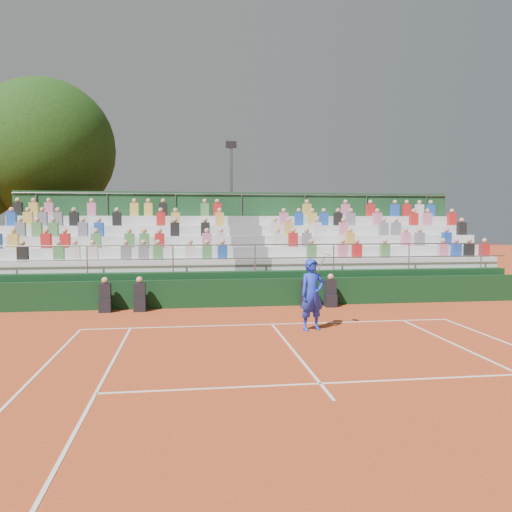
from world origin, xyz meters
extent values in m
plane|color=#C44820|center=(0.00, 0.00, 0.00)|extent=(90.00, 90.00, 0.00)
cube|color=white|center=(0.00, 0.00, 0.01)|extent=(11.00, 0.06, 0.01)
cube|color=white|center=(0.00, -3.20, 0.01)|extent=(0.06, 6.40, 0.01)
cube|color=white|center=(0.00, -5.49, 0.01)|extent=(8.22, 0.06, 0.01)
cube|color=black|center=(0.00, 3.20, 0.50)|extent=(20.00, 0.15, 1.00)
cube|color=black|center=(-5.25, 2.75, 0.22)|extent=(0.40, 0.40, 0.44)
cube|color=black|center=(-5.25, 2.75, 0.70)|extent=(0.38, 0.25, 0.55)
sphere|color=tan|center=(-5.25, 2.75, 1.08)|extent=(0.22, 0.22, 0.22)
cube|color=black|center=(-4.10, 2.75, 0.22)|extent=(0.40, 0.40, 0.44)
cube|color=black|center=(-4.10, 2.75, 0.70)|extent=(0.38, 0.25, 0.55)
sphere|color=tan|center=(-4.10, 2.75, 1.08)|extent=(0.22, 0.22, 0.22)
cube|color=black|center=(1.72, 2.75, 0.22)|extent=(0.40, 0.40, 0.44)
cube|color=black|center=(1.72, 2.75, 0.70)|extent=(0.38, 0.25, 0.55)
sphere|color=tan|center=(1.72, 2.75, 1.08)|extent=(0.22, 0.22, 0.22)
cube|color=black|center=(2.60, 2.75, 0.22)|extent=(0.40, 0.40, 0.44)
cube|color=black|center=(2.60, 2.75, 0.70)|extent=(0.38, 0.25, 0.55)
sphere|color=tan|center=(2.60, 2.75, 1.08)|extent=(0.22, 0.22, 0.22)
cube|color=black|center=(0.00, 6.30, 0.60)|extent=(20.00, 5.20, 1.20)
cube|color=silver|center=(-5.35, 4.62, 1.41)|extent=(9.30, 0.85, 0.42)
cube|color=silver|center=(5.35, 4.62, 1.41)|extent=(9.30, 0.85, 0.42)
cube|color=slate|center=(0.00, 4.62, 1.41)|extent=(1.40, 0.85, 0.42)
cube|color=silver|center=(-5.35, 5.47, 1.83)|extent=(9.30, 0.85, 0.42)
cube|color=silver|center=(5.35, 5.47, 1.83)|extent=(9.30, 0.85, 0.42)
cube|color=slate|center=(0.00, 5.47, 1.83)|extent=(1.40, 0.85, 0.42)
cube|color=silver|center=(-5.35, 6.33, 2.25)|extent=(9.30, 0.85, 0.42)
cube|color=silver|center=(5.35, 6.33, 2.25)|extent=(9.30, 0.85, 0.42)
cube|color=slate|center=(0.00, 6.33, 2.25)|extent=(1.40, 0.85, 0.42)
cube|color=silver|center=(-5.35, 7.17, 2.67)|extent=(9.30, 0.85, 0.42)
cube|color=silver|center=(5.35, 7.17, 2.67)|extent=(9.30, 0.85, 0.42)
cube|color=slate|center=(0.00, 7.17, 2.67)|extent=(1.40, 0.85, 0.42)
cube|color=silver|center=(-5.35, 8.03, 3.09)|extent=(9.30, 0.85, 0.42)
cube|color=silver|center=(5.35, 8.03, 3.09)|extent=(9.30, 0.85, 0.42)
cube|color=slate|center=(0.00, 8.03, 3.09)|extent=(1.40, 0.85, 0.42)
cube|color=#1B4624|center=(0.00, 8.55, 2.20)|extent=(20.00, 0.12, 4.40)
cylinder|color=gray|center=(0.00, 3.75, 2.20)|extent=(20.00, 0.05, 0.05)
cylinder|color=gray|center=(0.00, 8.45, 4.30)|extent=(20.00, 0.05, 0.05)
cube|color=black|center=(-8.38, 4.47, 1.90)|extent=(0.36, 0.24, 0.56)
cube|color=#4C8C4C|center=(-7.13, 4.47, 1.90)|extent=(0.36, 0.24, 0.56)
cube|color=silver|center=(-6.56, 4.47, 1.90)|extent=(0.36, 0.24, 0.56)
cube|color=silver|center=(-5.93, 4.47, 1.90)|extent=(0.36, 0.24, 0.56)
cube|color=slate|center=(-4.74, 4.47, 1.90)|extent=(0.36, 0.24, 0.56)
cube|color=slate|center=(-4.10, 4.47, 1.90)|extent=(0.36, 0.24, 0.56)
cube|color=#4C8C4C|center=(-3.57, 4.47, 1.90)|extent=(0.36, 0.24, 0.56)
cube|color=silver|center=(-2.37, 4.47, 1.90)|extent=(0.36, 0.24, 0.56)
cube|color=#4C8C4C|center=(-1.74, 4.47, 1.90)|extent=(0.36, 0.24, 0.56)
cube|color=#1E4CB2|center=(-1.16, 4.47, 1.90)|extent=(0.36, 0.24, 0.56)
cube|color=gold|center=(-8.96, 5.32, 2.32)|extent=(0.36, 0.24, 0.56)
cube|color=red|center=(-7.79, 5.32, 2.32)|extent=(0.36, 0.24, 0.56)
cube|color=red|center=(-7.10, 5.32, 2.32)|extent=(0.36, 0.24, 0.56)
cube|color=#4C8C4C|center=(-5.95, 5.32, 2.32)|extent=(0.36, 0.24, 0.56)
cube|color=#4C8C4C|center=(-4.71, 5.32, 2.32)|extent=(0.36, 0.24, 0.56)
cube|color=#4C8C4C|center=(-4.14, 5.32, 2.32)|extent=(0.36, 0.24, 0.56)
cube|color=red|center=(-3.55, 5.32, 2.32)|extent=(0.36, 0.24, 0.56)
cube|color=pink|center=(-1.71, 5.32, 2.32)|extent=(0.36, 0.24, 0.56)
cube|color=silver|center=(-1.16, 5.32, 2.32)|extent=(0.36, 0.24, 0.56)
cube|color=slate|center=(-8.96, 6.17, 2.74)|extent=(0.36, 0.24, 0.56)
cube|color=#4C8C4C|center=(-8.35, 6.17, 2.74)|extent=(0.36, 0.24, 0.56)
cube|color=#4C8C4C|center=(-7.73, 6.17, 2.74)|extent=(0.36, 0.24, 0.56)
cube|color=slate|center=(-6.60, 6.17, 2.74)|extent=(0.36, 0.24, 0.56)
cube|color=#1E4CB2|center=(-5.98, 6.17, 2.74)|extent=(0.36, 0.24, 0.56)
cube|color=black|center=(-2.98, 6.17, 2.74)|extent=(0.36, 0.24, 0.56)
cube|color=black|center=(-1.74, 6.17, 2.74)|extent=(0.36, 0.24, 0.56)
cube|color=#1E4CB2|center=(-9.56, 7.02, 3.16)|extent=(0.36, 0.24, 0.56)
cube|color=gold|center=(-8.92, 7.02, 3.16)|extent=(0.36, 0.24, 0.56)
cube|color=slate|center=(-8.36, 7.02, 3.16)|extent=(0.36, 0.24, 0.56)
cube|color=slate|center=(-7.75, 7.02, 3.16)|extent=(0.36, 0.24, 0.56)
cube|color=black|center=(-7.11, 7.02, 3.16)|extent=(0.36, 0.24, 0.56)
cube|color=black|center=(-5.39, 7.02, 3.16)|extent=(0.36, 0.24, 0.56)
cube|color=red|center=(-3.58, 7.02, 3.16)|extent=(0.36, 0.24, 0.56)
cube|color=gold|center=(-2.97, 7.02, 3.16)|extent=(0.36, 0.24, 0.56)
cube|color=gold|center=(-1.10, 7.02, 3.16)|extent=(0.36, 0.24, 0.56)
cube|color=black|center=(-9.58, 7.88, 3.58)|extent=(0.36, 0.24, 0.56)
cube|color=gold|center=(-8.94, 7.88, 3.58)|extent=(0.36, 0.24, 0.56)
cube|color=pink|center=(-8.32, 7.88, 3.58)|extent=(0.36, 0.24, 0.56)
cube|color=pink|center=(-6.56, 7.88, 3.58)|extent=(0.36, 0.24, 0.56)
cube|color=gold|center=(-4.76, 7.88, 3.58)|extent=(0.36, 0.24, 0.56)
cube|color=gold|center=(-4.16, 7.88, 3.58)|extent=(0.36, 0.24, 0.56)
cube|color=black|center=(-3.52, 7.88, 3.58)|extent=(0.36, 0.24, 0.56)
cube|color=#4C8C4C|center=(-1.70, 7.88, 3.58)|extent=(0.36, 0.24, 0.56)
cube|color=red|center=(-1.15, 7.88, 3.58)|extent=(0.36, 0.24, 0.56)
cube|color=#4C8C4C|center=(2.32, 4.47, 1.90)|extent=(0.36, 0.24, 0.56)
cube|color=pink|center=(3.57, 4.47, 1.90)|extent=(0.36, 0.24, 0.56)
cube|color=red|center=(4.16, 4.47, 1.90)|extent=(0.36, 0.24, 0.56)
cube|color=#4C8C4C|center=(5.32, 4.47, 1.90)|extent=(0.36, 0.24, 0.56)
cube|color=pink|center=(7.77, 4.47, 1.90)|extent=(0.36, 0.24, 0.56)
cube|color=#1E4CB2|center=(8.36, 4.47, 1.90)|extent=(0.36, 0.24, 0.56)
cube|color=black|center=(8.92, 4.47, 1.90)|extent=(0.36, 0.24, 0.56)
cube|color=red|center=(9.59, 4.47, 1.90)|extent=(0.36, 0.24, 0.56)
cube|color=silver|center=(1.13, 5.32, 2.32)|extent=(0.36, 0.24, 0.56)
cube|color=red|center=(1.77, 5.32, 2.32)|extent=(0.36, 0.24, 0.56)
cube|color=slate|center=(2.33, 5.32, 2.32)|extent=(0.36, 0.24, 0.56)
cube|color=gold|center=(4.15, 5.32, 2.32)|extent=(0.36, 0.24, 0.56)
cube|color=pink|center=(6.57, 5.32, 2.32)|extent=(0.36, 0.24, 0.56)
cube|color=slate|center=(7.19, 5.32, 2.32)|extent=(0.36, 0.24, 0.56)
cube|color=#1E4CB2|center=(8.39, 5.32, 2.32)|extent=(0.36, 0.24, 0.56)
cube|color=silver|center=(1.16, 6.17, 2.74)|extent=(0.36, 0.24, 0.56)
cube|color=gold|center=(1.76, 6.17, 2.74)|extent=(0.36, 0.24, 0.56)
cube|color=silver|center=(2.97, 6.17, 2.74)|extent=(0.36, 0.24, 0.56)
cube|color=pink|center=(4.15, 6.17, 2.74)|extent=(0.36, 0.24, 0.56)
cube|color=slate|center=(5.94, 6.17, 2.74)|extent=(0.36, 0.24, 0.56)
cube|color=slate|center=(6.51, 6.17, 2.74)|extent=(0.36, 0.24, 0.56)
cube|color=black|center=(9.55, 6.17, 2.74)|extent=(0.36, 0.24, 0.56)
cube|color=pink|center=(1.71, 7.02, 3.16)|extent=(0.36, 0.24, 0.56)
cube|color=#1E4CB2|center=(2.38, 7.02, 3.16)|extent=(0.36, 0.24, 0.56)
cube|color=gold|center=(2.99, 7.02, 3.16)|extent=(0.36, 0.24, 0.56)
cube|color=#1E4CB2|center=(3.51, 7.02, 3.16)|extent=(0.36, 0.24, 0.56)
cube|color=black|center=(4.16, 7.02, 3.16)|extent=(0.36, 0.24, 0.56)
cube|color=slate|center=(4.75, 7.02, 3.16)|extent=(0.36, 0.24, 0.56)
cube|color=pink|center=(5.98, 7.02, 3.16)|extent=(0.36, 0.24, 0.56)
cube|color=red|center=(7.71, 7.02, 3.16)|extent=(0.36, 0.24, 0.56)
cube|color=pink|center=(8.37, 7.02, 3.16)|extent=(0.36, 0.24, 0.56)
cube|color=red|center=(9.55, 7.02, 3.16)|extent=(0.36, 0.24, 0.56)
cube|color=gold|center=(2.95, 7.88, 3.58)|extent=(0.36, 0.24, 0.56)
cube|color=pink|center=(4.77, 7.88, 3.58)|extent=(0.36, 0.24, 0.56)
cube|color=red|center=(5.97, 7.88, 3.58)|extent=(0.36, 0.24, 0.56)
cube|color=#1E4CB2|center=(7.17, 7.88, 3.58)|extent=(0.36, 0.24, 0.56)
cube|color=red|center=(7.75, 7.88, 3.58)|extent=(0.36, 0.24, 0.56)
cube|color=silver|center=(8.39, 7.88, 3.58)|extent=(0.36, 0.24, 0.56)
cube|color=#1E4CB2|center=(8.94, 7.88, 3.58)|extent=(0.36, 0.24, 0.56)
imported|color=#1B33D1|center=(1.00, -0.90, 1.01)|extent=(0.84, 0.66, 2.02)
cylinder|color=gray|center=(1.25, -0.90, 1.85)|extent=(0.26, 0.03, 0.51)
cylinder|color=#E5D866|center=(1.40, -0.90, 2.15)|extent=(0.26, 0.28, 0.14)
cylinder|color=#382314|center=(-9.64, 12.39, 1.96)|extent=(0.50, 0.50, 3.91)
sphere|color=black|center=(-9.64, 12.39, 6.73)|extent=(7.05, 7.05, 7.05)
cylinder|color=gray|center=(-0.01, 13.80, 3.60)|extent=(0.16, 0.16, 7.19)
cube|color=black|center=(-0.01, 13.80, 7.37)|extent=(0.60, 0.25, 0.35)
camera|label=1|loc=(-2.45, -14.47, 3.07)|focal=35.00mm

